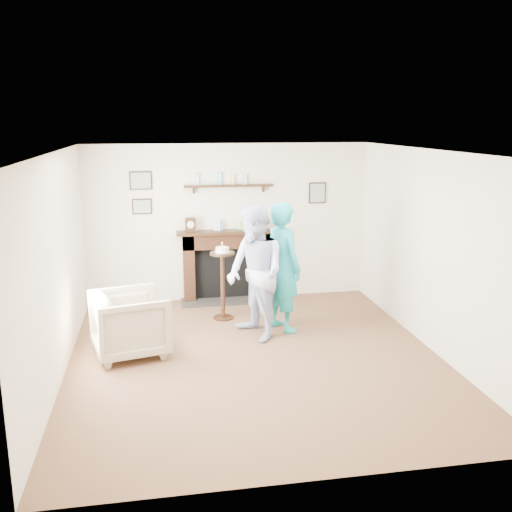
{
  "coord_description": "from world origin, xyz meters",
  "views": [
    {
      "loc": [
        -1.12,
        -6.42,
        2.84
      ],
      "look_at": [
        0.16,
        0.9,
        1.07
      ],
      "focal_mm": 40.0,
      "sensor_mm": 36.0,
      "label": 1
    }
  ],
  "objects_px": {
    "woman": "(282,329)",
    "pedestal_table": "(223,272)",
    "man": "(255,337)",
    "armchair": "(132,354)"
  },
  "relations": [
    {
      "from": "armchair",
      "to": "pedestal_table",
      "type": "bearing_deg",
      "value": -62.81
    },
    {
      "from": "man",
      "to": "woman",
      "type": "distance_m",
      "value": 0.5
    },
    {
      "from": "man",
      "to": "pedestal_table",
      "type": "height_order",
      "value": "pedestal_table"
    },
    {
      "from": "armchair",
      "to": "woman",
      "type": "relative_size",
      "value": 0.49
    },
    {
      "from": "woman",
      "to": "pedestal_table",
      "type": "relative_size",
      "value": 1.56
    },
    {
      "from": "man",
      "to": "woman",
      "type": "xyz_separation_m",
      "value": [
        0.43,
        0.25,
        0.0
      ]
    },
    {
      "from": "pedestal_table",
      "to": "woman",
      "type": "bearing_deg",
      "value": -37.04
    },
    {
      "from": "armchair",
      "to": "man",
      "type": "bearing_deg",
      "value": -93.89
    },
    {
      "from": "pedestal_table",
      "to": "armchair",
      "type": "bearing_deg",
      "value": -139.28
    },
    {
      "from": "pedestal_table",
      "to": "man",
      "type": "bearing_deg",
      "value": -67.83
    }
  ]
}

